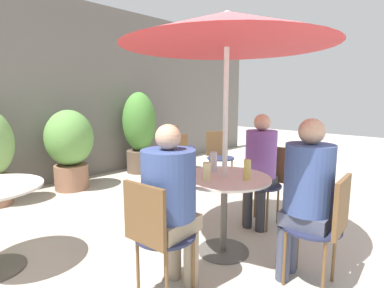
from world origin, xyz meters
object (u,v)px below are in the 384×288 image
cafe_table_near (224,195)px  seated_person_0 (170,196)px  bistro_chair_4 (174,155)px  umbrella (227,30)px  potted_plant_1 (70,145)px  beer_glass_1 (207,172)px  bistro_chair_0 (156,229)px  bistro_chair_5 (180,143)px  bistro_chair_6 (219,152)px  potted_plant_2 (140,130)px  seated_person_1 (306,188)px  bistro_chair_1 (325,221)px  bistro_chair_3 (153,183)px  beer_glass_0 (213,162)px  beer_glass_2 (247,170)px  bistro_chair_2 (265,177)px  seated_person_2 (260,161)px

cafe_table_near → seated_person_0: seated_person_0 is taller
bistro_chair_4 → umbrella: (-0.99, -1.74, 1.43)m
potted_plant_1 → beer_glass_1: bearing=-91.8°
cafe_table_near → bistro_chair_0: bistro_chair_0 is taller
bistro_chair_5 → bistro_chair_6: size_ratio=1.00×
seated_person_0 → potted_plant_2: bearing=-38.4°
seated_person_1 → bistro_chair_1: bearing=90.0°
bistro_chair_1 → potted_plant_2: 4.03m
potted_plant_2 → umbrella: bearing=-113.0°
bistro_chair_3 → bistro_chair_4: size_ratio=1.00×
cafe_table_near → potted_plant_1: 2.88m
cafe_table_near → bistro_chair_0: (-0.85, -0.08, -0.01)m
seated_person_0 → beer_glass_0: seated_person_0 is taller
bistro_chair_4 → potted_plant_1: potted_plant_1 is taller
bistro_chair_0 → bistro_chair_4: same height
cafe_table_near → bistro_chair_6: (1.66, 1.40, -0.01)m
cafe_table_near → beer_glass_2: 0.33m
cafe_table_near → bistro_chair_5: bistro_chair_5 is taller
cafe_table_near → potted_plant_2: 3.26m
bistro_chair_1 → beer_glass_1: 0.97m
bistro_chair_3 → bistro_chair_5: bearing=-148.4°
bistro_chair_1 → potted_plant_2: (1.19, 3.84, 0.28)m
bistro_chair_6 → seated_person_1: seated_person_1 is taller
bistro_chair_5 → potted_plant_1: bearing=144.2°
bistro_chair_5 → beer_glass_0: 3.02m
bistro_chair_2 → beer_glass_1: size_ratio=5.55×
bistro_chair_0 → potted_plant_1: bearing=-19.6°
potted_plant_2 → beer_glass_2: bearing=-110.8°
bistro_chair_6 → beer_glass_1: size_ratio=5.55×
bistro_chair_0 → seated_person_0: bearing=-90.0°
seated_person_0 → bistro_chair_5: bearing=-50.2°
seated_person_1 → beer_glass_0: bearing=-95.9°
bistro_chair_6 → seated_person_2: 1.65m
beer_glass_1 → umbrella: umbrella is taller
bistro_chair_4 → seated_person_1: seated_person_1 is taller
bistro_chair_1 → seated_person_2: (0.62, 0.92, 0.21)m
bistro_chair_1 → beer_glass_0: bearing=-95.1°
beer_glass_2 → potted_plant_1: (-0.17, 3.07, -0.11)m
seated_person_2 → beer_glass_1: seated_person_2 is taller
beer_glass_0 → umbrella: size_ratio=0.09×
cafe_table_near → seated_person_1: seated_person_1 is taller
bistro_chair_0 → seated_person_1: size_ratio=0.68×
bistro_chair_4 → beer_glass_1: 2.09m
bistro_chair_1 → bistro_chair_0: bearing=-45.0°
cafe_table_near → bistro_chair_4: (0.99, 1.74, -0.01)m
bistro_chair_0 → beer_glass_1: bearing=-85.5°
bistro_chair_5 → potted_plant_2: 0.81m
bistro_chair_1 → seated_person_2: size_ratio=0.70×
bistro_chair_2 → beer_glass_2: 0.89m
bistro_chair_5 → potted_plant_1: potted_plant_1 is taller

